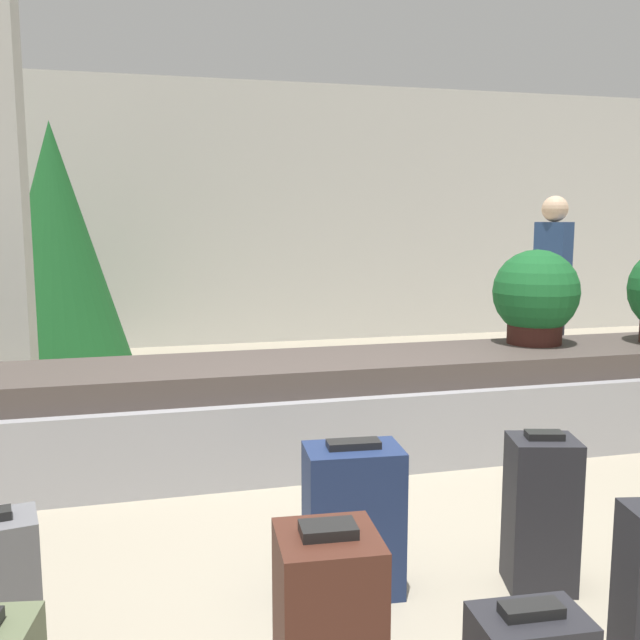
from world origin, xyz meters
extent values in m
plane|color=#9E937F|center=(0.00, 0.00, 0.00)|extent=(18.00, 18.00, 0.00)
cube|color=beige|center=(0.00, 6.04, 1.60)|extent=(18.00, 0.06, 3.20)
cube|color=#9E9EA3|center=(0.00, 1.63, 0.25)|extent=(7.33, 0.96, 0.49)
cube|color=#4C423D|center=(0.00, 1.63, 0.58)|extent=(7.04, 0.80, 0.17)
cube|color=black|center=(-0.67, -1.05, 0.75)|extent=(0.16, 0.11, 0.03)
cube|color=black|center=(-0.18, -1.24, 0.56)|extent=(0.16, 0.08, 0.03)
cube|color=#232328|center=(0.48, -0.23, 0.33)|extent=(0.32, 0.29, 0.65)
cube|color=black|center=(0.48, -0.23, 0.67)|extent=(0.17, 0.12, 0.03)
cube|color=navy|center=(-0.30, -0.07, 0.31)|extent=(0.42, 0.29, 0.63)
cube|color=black|center=(-0.30, -0.07, 0.64)|extent=(0.22, 0.11, 0.03)
cylinder|color=#381914|center=(1.64, 1.77, 0.76)|extent=(0.39, 0.39, 0.20)
sphere|color=#195B28|center=(1.64, 1.77, 1.03)|extent=(0.61, 0.61, 0.61)
cylinder|color=#282833|center=(2.63, 3.29, 0.42)|extent=(0.11, 0.11, 0.85)
cylinder|color=#282833|center=(2.83, 3.29, 0.42)|extent=(0.11, 0.11, 0.85)
cube|color=navy|center=(2.73, 3.29, 1.18)|extent=(0.30, 0.37, 0.67)
sphere|color=beige|center=(2.73, 3.29, 1.64)|extent=(0.25, 0.25, 0.25)
cylinder|color=#4C331E|center=(-1.89, 4.60, 0.09)|extent=(0.16, 0.16, 0.18)
cone|color=#195623|center=(-1.89, 4.60, 1.33)|extent=(1.37, 1.37, 2.30)
camera|label=1|loc=(-1.13, -2.76, 1.56)|focal=40.00mm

